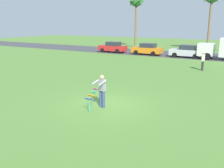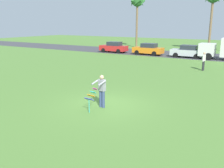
{
  "view_description": "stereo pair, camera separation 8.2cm",
  "coord_description": "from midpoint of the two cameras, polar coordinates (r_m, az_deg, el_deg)",
  "views": [
    {
      "loc": [
        6.94,
        -10.78,
        4.32
      ],
      "look_at": [
        0.07,
        0.56,
        1.05
      ],
      "focal_mm": 39.7,
      "sensor_mm": 36.0,
      "label": 1
    },
    {
      "loc": [
        7.01,
        -10.74,
        4.32
      ],
      "look_at": [
        0.07,
        0.56,
        1.05
      ],
      "focal_mm": 39.7,
      "sensor_mm": 36.0,
      "label": 2
    }
  ],
  "objects": [
    {
      "name": "parked_car_red",
      "position": [
        37.85,
        0.11,
        8.47
      ],
      "size": [
        4.22,
        1.88,
        1.6
      ],
      "color": "red",
      "rests_on": "ground"
    },
    {
      "name": "person_kite_flyer",
      "position": [
        12.86,
        -2.55,
        -1.36
      ],
      "size": [
        0.59,
        0.69,
        1.73
      ],
      "color": "#384772",
      "rests_on": "ground"
    },
    {
      "name": "palm_tree_left_near",
      "position": [
        45.92,
        5.54,
        18.06
      ],
      "size": [
        2.58,
        2.71,
        9.22
      ],
      "color": "brown",
      "rests_on": "ground"
    },
    {
      "name": "person_walker_near",
      "position": [
        24.62,
        20.11,
        5.09
      ],
      "size": [
        0.25,
        0.57,
        1.73
      ],
      "color": "#26262B",
      "rests_on": "ground"
    },
    {
      "name": "kite_held",
      "position": [
        12.3,
        -5.01,
        -2.89
      ],
      "size": [
        0.52,
        0.64,
        1.17
      ],
      "color": "#D83399",
      "rests_on": "ground"
    },
    {
      "name": "parked_car_silver",
      "position": [
        33.51,
        16.78,
        7.19
      ],
      "size": [
        4.26,
        1.96,
        1.6
      ],
      "color": "silver",
      "rests_on": "ground"
    },
    {
      "name": "ground_plane",
      "position": [
        13.54,
        -1.68,
        -4.77
      ],
      "size": [
        120.0,
        120.0,
        0.0
      ],
      "primitive_type": "plane",
      "color": "#568438"
    },
    {
      "name": "road_strip",
      "position": [
        35.62,
        19.78,
        6.08
      ],
      "size": [
        120.0,
        8.0,
        0.01
      ],
      "primitive_type": "cube",
      "color": "#424247",
      "rests_on": "ground"
    },
    {
      "name": "parked_car_orange",
      "position": [
        35.28,
        8.04,
        7.94
      ],
      "size": [
        4.23,
        1.89,
        1.6
      ],
      "color": "orange",
      "rests_on": "ground"
    }
  ]
}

